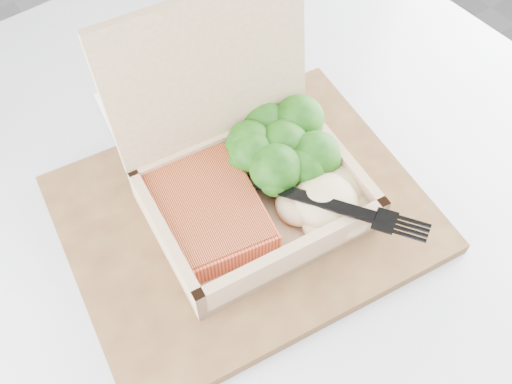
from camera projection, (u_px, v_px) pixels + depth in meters
floor at (36, 352)px, 1.29m from camera, size 4.00×4.00×0.00m
cafe_table at (242, 299)px, 0.75m from camera, size 0.92×0.92×0.76m
serving_tray at (244, 214)px, 0.58m from camera, size 0.39×0.33×0.02m
takeout_container at (241, 162)px, 0.55m from camera, size 0.22×0.21×0.19m
salmon_fillet at (208, 211)px, 0.55m from camera, size 0.12×0.14×0.03m
broccoli_pile at (283, 148)px, 0.58m from camera, size 0.12×0.12×0.04m
mashed_potatoes at (326, 201)px, 0.55m from camera, size 0.11×0.09×0.04m
plastic_fork at (291, 191)px, 0.54m from camera, size 0.10×0.16×0.02m
receipt at (140, 122)px, 0.66m from camera, size 0.09×0.14×0.00m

